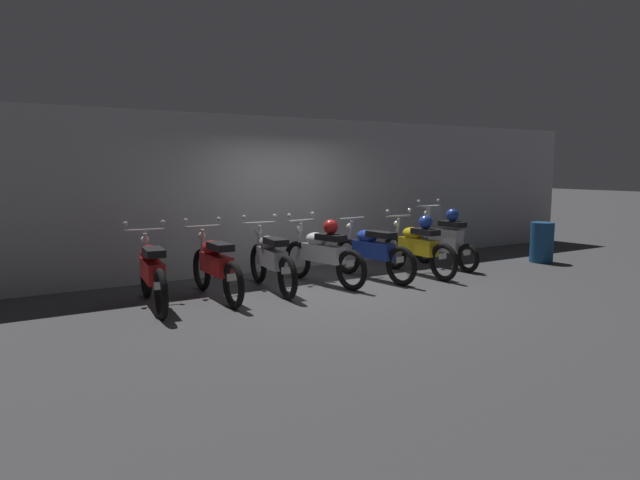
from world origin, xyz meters
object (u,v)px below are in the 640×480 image
at_px(motorbike_slot_1, 215,265).
at_px(motorbike_slot_6, 445,238).
at_px(motorbike_slot_0, 152,272).
at_px(motorbike_slot_2, 271,259).
at_px(trash_bin, 542,242).
at_px(motorbike_slot_4, 372,251).
at_px(motorbike_slot_5, 418,246).
at_px(motorbike_slot_3, 322,252).

xyz_separation_m(motorbike_slot_1, motorbike_slot_6, (4.66, 0.10, 0.08)).
distance_m(motorbike_slot_0, motorbike_slot_2, 1.87).
distance_m(motorbike_slot_0, trash_bin, 7.72).
distance_m(motorbike_slot_0, motorbike_slot_1, 0.93).
distance_m(motorbike_slot_2, motorbike_slot_6, 3.72).
bearing_deg(trash_bin, motorbike_slot_2, 174.77).
relative_size(motorbike_slot_6, trash_bin, 2.07).
bearing_deg(motorbike_slot_4, motorbike_slot_2, 175.79).
bearing_deg(motorbike_slot_5, motorbike_slot_6, 17.00).
bearing_deg(motorbike_slot_1, trash_bin, -4.05).
height_order(motorbike_slot_2, motorbike_slot_3, same).
bearing_deg(motorbike_slot_4, motorbike_slot_0, 179.29).
relative_size(motorbike_slot_5, trash_bin, 2.41).
bearing_deg(motorbike_slot_6, motorbike_slot_5, -163.00).
distance_m(motorbike_slot_1, motorbike_slot_4, 2.79).
relative_size(motorbike_slot_4, trash_bin, 2.40).
distance_m(motorbike_slot_5, motorbike_slot_6, 0.97).
bearing_deg(motorbike_slot_3, motorbike_slot_6, 1.52).
bearing_deg(motorbike_slot_1, motorbike_slot_5, -2.77).
distance_m(motorbike_slot_1, trash_bin, 6.79).
bearing_deg(motorbike_slot_0, trash_bin, -3.30).
bearing_deg(motorbike_slot_6, motorbike_slot_0, -178.56).
distance_m(motorbike_slot_3, motorbike_slot_5, 1.88).
xyz_separation_m(motorbike_slot_6, trash_bin, (2.12, -0.58, -0.16)).
height_order(motorbike_slot_5, trash_bin, motorbike_slot_5).
bearing_deg(motorbike_slot_1, motorbike_slot_4, -1.69).
relative_size(motorbike_slot_1, motorbike_slot_2, 1.00).
distance_m(motorbike_slot_0, motorbike_slot_3, 2.79).
bearing_deg(motorbike_slot_0, motorbike_slot_2, 2.79).
xyz_separation_m(motorbike_slot_2, motorbike_slot_4, (1.86, -0.14, -0.00)).
bearing_deg(motorbike_slot_3, motorbike_slot_1, -179.07).
bearing_deg(motorbike_slot_4, motorbike_slot_1, 178.31).
bearing_deg(motorbike_slot_5, trash_bin, -5.61).
height_order(motorbike_slot_3, motorbike_slot_4, motorbike_slot_3).
xyz_separation_m(motorbike_slot_0, motorbike_slot_3, (2.79, 0.07, 0.04)).
bearing_deg(motorbike_slot_5, motorbike_slot_3, 173.56).
relative_size(motorbike_slot_1, motorbike_slot_3, 1.01).
distance_m(motorbike_slot_0, motorbike_slot_5, 4.66).
bearing_deg(motorbike_slot_0, motorbike_slot_6, 1.44).
bearing_deg(motorbike_slot_6, motorbike_slot_4, -174.28).
xyz_separation_m(motorbike_slot_1, motorbike_slot_2, (0.93, 0.05, 0.00)).
xyz_separation_m(motorbike_slot_3, motorbike_slot_4, (0.93, -0.11, -0.04)).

